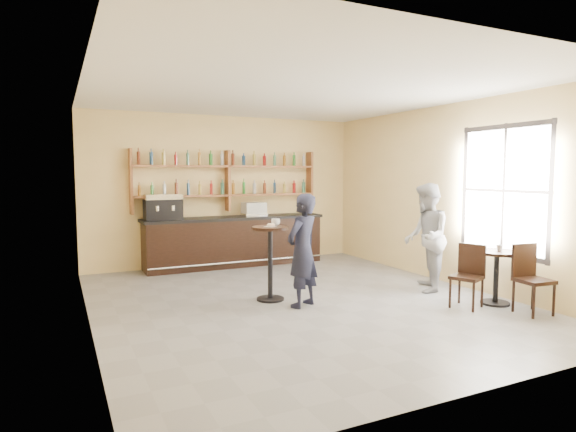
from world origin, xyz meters
name	(u,v)px	position (x,y,z in m)	size (l,w,h in m)	color
floor	(299,301)	(0.00, 0.00, 0.00)	(7.00, 7.00, 0.00)	slate
ceiling	(299,91)	(0.00, 0.00, 3.20)	(7.00, 7.00, 0.00)	white
wall_back	(226,190)	(0.00, 3.50, 1.60)	(7.00, 7.00, 0.00)	#F0CF88
wall_front	(482,217)	(0.00, -3.50, 1.60)	(7.00, 7.00, 0.00)	#F0CF88
wall_left	(86,203)	(-3.00, 0.00, 1.60)	(7.00, 7.00, 0.00)	#F0CF88
wall_right	(448,194)	(3.00, 0.00, 1.60)	(7.00, 7.00, 0.00)	#F0CF88
window_pane	(504,191)	(2.99, -1.20, 1.70)	(2.00, 2.00, 0.00)	white
window_frame	(503,191)	(2.99, -1.20, 1.70)	(0.04, 1.70, 2.10)	black
shelf_unit	(228,181)	(0.00, 3.37, 1.81)	(4.00, 0.26, 1.40)	brown
liquor_bottles	(228,173)	(0.00, 3.37, 1.98)	(3.68, 0.10, 1.00)	#8C5919
bar_counter	(235,241)	(0.07, 3.15, 0.53)	(3.88, 0.76, 1.05)	black
espresso_machine	(163,207)	(-1.43, 3.15, 1.31)	(0.71, 0.46, 0.51)	black
pastry_case	(254,209)	(0.51, 3.15, 1.20)	(0.48, 0.39, 0.29)	silver
pedestal_table	(270,263)	(-0.38, 0.24, 0.58)	(0.56, 0.56, 1.15)	black
napkin	(270,226)	(-0.38, 0.24, 1.16)	(0.15, 0.15, 0.00)	white
donut	(271,225)	(-0.37, 0.23, 1.18)	(0.12, 0.12, 0.04)	#DF9651
cup_pedestal	(276,222)	(-0.24, 0.34, 1.21)	(0.14, 0.14, 0.11)	white
man_main	(303,250)	(-0.09, -0.29, 0.84)	(0.61, 0.40, 1.68)	black
cafe_table	(496,278)	(2.60, -1.45, 0.41)	(0.64, 0.64, 0.81)	black
cup_cafe	(500,248)	(2.65, -1.45, 0.86)	(0.10, 0.10, 0.09)	white
chair_west	(467,276)	(2.05, -1.40, 0.46)	(0.40, 0.40, 0.93)	black
chair_south	(534,280)	(2.65, -2.05, 0.49)	(0.42, 0.42, 0.98)	black
patron_second	(426,237)	(2.22, -0.34, 0.91)	(0.88, 0.69, 1.81)	#9A9A9F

